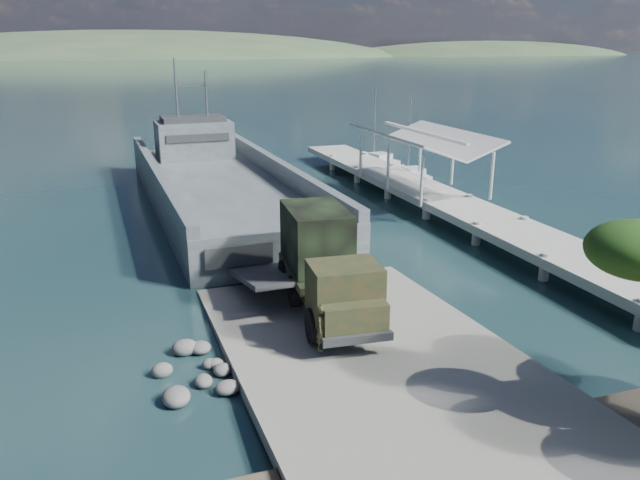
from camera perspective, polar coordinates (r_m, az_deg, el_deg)
The scene contains 10 objects.
ground at distance 24.02m, azimuth 3.85°, elevation -10.17°, with size 1400.00×1400.00×0.00m, color #1B3D42.
boat_ramp at distance 23.10m, azimuth 4.84°, elevation -10.70°, with size 10.00×18.00×0.50m, color gray.
shoreline_rocks at distance 23.02m, azimuth -11.35°, elevation -11.81°, with size 3.20×5.60×0.90m, color #62625F, non-canonical shape.
distant_headlands at distance 582.57m, azimuth -14.02°, elevation 15.91°, with size 1000.00×240.00×48.00m, color #354C30, non-canonical shape.
pier at distance 44.93m, azimuth 9.87°, elevation 4.98°, with size 6.40×44.00×6.10m.
landing_craft at distance 45.32m, azimuth -9.07°, elevation 4.21°, with size 9.91×36.83×10.88m.
military_truck at distance 25.79m, azimuth 0.45°, elevation -2.14°, with size 3.44×8.73×3.95m.
soldier at distance 22.05m, azimuth 0.22°, elevation -8.95°, with size 0.60×0.39×1.63m, color #1F311B.
sailboat_near at distance 54.17m, azimuth 8.10°, elevation 5.87°, with size 1.86×5.89×7.12m.
sailboat_far at distance 60.54m, azimuth 5.02°, elevation 7.22°, with size 2.87×6.41×7.54m.
Camera 1 is at (-8.49, -19.52, 11.14)m, focal length 35.00 mm.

